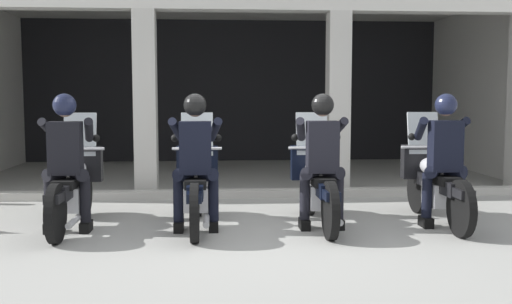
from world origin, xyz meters
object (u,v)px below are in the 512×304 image
Objects in this scene: police_officer_center_left at (195,150)px; motorcycle_center_right at (317,183)px; police_officer_far_right at (444,148)px; motorcycle_far_left at (73,185)px; police_officer_center_right at (322,149)px; motorcycle_far_right at (434,182)px; police_officer_far_left at (66,151)px; motorcycle_center_left at (197,185)px.

motorcycle_center_right is (1.46, 0.30, -0.44)m from police_officer_center_left.
motorcycle_center_right is at bearing 170.25° from police_officer_far_right.
police_officer_center_right is (2.92, -0.33, 0.44)m from motorcycle_far_left.
motorcycle_center_right is at bearing -178.76° from motorcycle_far_right.
motorcycle_far_left is 4.39m from motorcycle_far_right.
motorcycle_far_right is (1.46, 0.01, 0.00)m from motorcycle_center_right.
police_officer_center_left is (1.46, -0.06, 0.00)m from police_officer_far_left.
police_officer_center_left is at bearing -173.16° from motorcycle_far_right.
motorcycle_center_left and motorcycle_center_right have the same top height.
motorcycle_center_right is 1.00× the size of motorcycle_far_right.
police_officer_far_left is at bearing -175.87° from motorcycle_center_right.
police_officer_far_left is 2.97m from motorcycle_center_right.
police_officer_center_right is (2.93, -0.05, 0.00)m from police_officer_far_left.
motorcycle_far_left is 1.29× the size of police_officer_far_right.
police_officer_far_left reaches higher than motorcycle_center_right.
police_officer_center_right is 0.78× the size of motorcycle_far_right.
motorcycle_far_left is at bearing 86.91° from police_officer_far_left.
motorcycle_far_left is at bearing 176.67° from police_officer_far_right.
police_officer_center_right reaches higher than motorcycle_far_right.
police_officer_far_right is at bearing 7.20° from police_officer_center_left.
police_officer_far_right is (-0.00, -0.28, 0.44)m from motorcycle_far_right.
police_officer_center_right reaches higher than motorcycle_far_left.
motorcycle_center_right is 0.52m from police_officer_center_right.
motorcycle_center_left is 1.29× the size of police_officer_center_right.
police_officer_far_left is at bearing -175.94° from motorcycle_far_right.
police_officer_far_left is (-0.00, -0.28, 0.44)m from motorcycle_far_left.
motorcycle_center_left is at bearing -179.96° from motorcycle_center_right.
motorcycle_center_left is 0.52m from police_officer_center_left.
police_officer_far_left is at bearing -179.63° from police_officer_far_right.
motorcycle_center_left is 1.29× the size of police_officer_far_right.
motorcycle_center_left is (1.46, 0.22, -0.44)m from police_officer_far_left.
motorcycle_far_left is 2.93m from motorcycle_center_right.
motorcycle_far_left and motorcycle_center_right have the same top height.
motorcycle_center_left is at bearing -5.21° from motorcycle_far_left.
police_officer_center_right is (1.46, -0.27, 0.44)m from motorcycle_center_left.
motorcycle_center_left is at bearing 96.50° from police_officer_center_left.
motorcycle_far_left is at bearing -175.63° from motorcycle_center_left.
police_officer_center_left is 2.93m from police_officer_far_right.
police_officer_center_left and police_officer_far_right have the same top height.
police_officer_center_right is (1.46, 0.01, 0.00)m from police_officer_center_left.
police_officer_center_right and police_officer_far_right have the same top height.
motorcycle_far_right is at bearing -0.10° from motorcycle_center_right.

